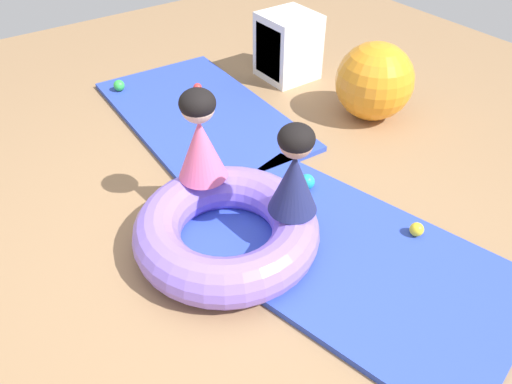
{
  "coord_description": "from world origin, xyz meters",
  "views": [
    {
      "loc": [
        1.63,
        -1.0,
        2.02
      ],
      "look_at": [
        -0.1,
        0.24,
        0.31
      ],
      "focal_mm": 35.13,
      "sensor_mm": 36.0,
      "label": 1
    }
  ],
  "objects_px": {
    "play_ball_yellow": "(417,229)",
    "storage_cube": "(286,47)",
    "play_ball_teal": "(307,182)",
    "play_ball_red": "(197,87)",
    "play_ball_green": "(119,85)",
    "child_in_pink": "(200,136)",
    "play_ball_orange": "(265,199)",
    "exercise_ball_large": "(374,81)",
    "play_ball_blue": "(197,110)",
    "child_in_navy": "(294,171)",
    "inflatable_cushion": "(226,230)",
    "play_ball_pink": "(219,172)",
    "play_ball_pink_second": "(294,235)"
  },
  "relations": [
    {
      "from": "play_ball_yellow",
      "to": "storage_cube",
      "type": "relative_size",
      "value": 0.14
    },
    {
      "from": "play_ball_teal",
      "to": "play_ball_pink_second",
      "type": "height_order",
      "value": "play_ball_teal"
    },
    {
      "from": "play_ball_yellow",
      "to": "play_ball_red",
      "type": "bearing_deg",
      "value": -176.68
    },
    {
      "from": "play_ball_pink",
      "to": "play_ball_red",
      "type": "relative_size",
      "value": 1.08
    },
    {
      "from": "play_ball_yellow",
      "to": "play_ball_pink_second",
      "type": "height_order",
      "value": "play_ball_pink_second"
    },
    {
      "from": "play_ball_teal",
      "to": "play_ball_pink_second",
      "type": "distance_m",
      "value": 0.49
    },
    {
      "from": "play_ball_blue",
      "to": "play_ball_teal",
      "type": "height_order",
      "value": "play_ball_teal"
    },
    {
      "from": "child_in_pink",
      "to": "play_ball_pink",
      "type": "distance_m",
      "value": 0.54
    },
    {
      "from": "play_ball_green",
      "to": "storage_cube",
      "type": "distance_m",
      "value": 1.46
    },
    {
      "from": "play_ball_red",
      "to": "play_ball_green",
      "type": "relative_size",
      "value": 0.77
    },
    {
      "from": "play_ball_pink_second",
      "to": "inflatable_cushion",
      "type": "bearing_deg",
      "value": -124.78
    },
    {
      "from": "play_ball_green",
      "to": "child_in_pink",
      "type": "bearing_deg",
      "value": -6.01
    },
    {
      "from": "inflatable_cushion",
      "to": "play_ball_pink",
      "type": "relative_size",
      "value": 13.25
    },
    {
      "from": "play_ball_teal",
      "to": "play_ball_orange",
      "type": "relative_size",
      "value": 1.12
    },
    {
      "from": "exercise_ball_large",
      "to": "play_ball_pink",
      "type": "bearing_deg",
      "value": -88.61
    },
    {
      "from": "play_ball_teal",
      "to": "play_ball_green",
      "type": "bearing_deg",
      "value": -167.63
    },
    {
      "from": "play_ball_teal",
      "to": "play_ball_green",
      "type": "distance_m",
      "value": 1.98
    },
    {
      "from": "play_ball_teal",
      "to": "storage_cube",
      "type": "xyz_separation_m",
      "value": [
        -1.4,
        0.92,
        0.19
      ]
    },
    {
      "from": "play_ball_blue",
      "to": "child_in_navy",
      "type": "bearing_deg",
      "value": -10.23
    },
    {
      "from": "play_ball_orange",
      "to": "exercise_ball_large",
      "type": "relative_size",
      "value": 0.15
    },
    {
      "from": "inflatable_cushion",
      "to": "play_ball_orange",
      "type": "relative_size",
      "value": 11.27
    },
    {
      "from": "child_in_navy",
      "to": "play_ball_blue",
      "type": "xyz_separation_m",
      "value": [
        -1.52,
        0.27,
        -0.44
      ]
    },
    {
      "from": "play_ball_blue",
      "to": "exercise_ball_large",
      "type": "relative_size",
      "value": 0.11
    },
    {
      "from": "play_ball_orange",
      "to": "play_ball_yellow",
      "type": "relative_size",
      "value": 1.13
    },
    {
      "from": "exercise_ball_large",
      "to": "play_ball_red",
      "type": "bearing_deg",
      "value": -139.0
    },
    {
      "from": "play_ball_yellow",
      "to": "play_ball_green",
      "type": "bearing_deg",
      "value": -165.94
    },
    {
      "from": "play_ball_teal",
      "to": "play_ball_green",
      "type": "xyz_separation_m",
      "value": [
        -1.93,
        -0.42,
        -0.0
      ]
    },
    {
      "from": "play_ball_orange",
      "to": "exercise_ball_large",
      "type": "height_order",
      "value": "exercise_ball_large"
    },
    {
      "from": "play_ball_pink",
      "to": "play_ball_teal",
      "type": "distance_m",
      "value": 0.57
    },
    {
      "from": "play_ball_teal",
      "to": "exercise_ball_large",
      "type": "height_order",
      "value": "exercise_ball_large"
    },
    {
      "from": "storage_cube",
      "to": "child_in_navy",
      "type": "bearing_deg",
      "value": -37.22
    },
    {
      "from": "child_in_navy",
      "to": "play_ball_green",
      "type": "xyz_separation_m",
      "value": [
        -2.23,
        -0.06,
        -0.43
      ]
    },
    {
      "from": "play_ball_red",
      "to": "play_ball_green",
      "type": "distance_m",
      "value": 0.66
    },
    {
      "from": "play_ball_pink",
      "to": "play_ball_yellow",
      "type": "relative_size",
      "value": 0.96
    },
    {
      "from": "play_ball_blue",
      "to": "play_ball_teal",
      "type": "relative_size",
      "value": 0.65
    },
    {
      "from": "child_in_navy",
      "to": "play_ball_yellow",
      "type": "relative_size",
      "value": 6.44
    },
    {
      "from": "inflatable_cushion",
      "to": "exercise_ball_large",
      "type": "height_order",
      "value": "exercise_ball_large"
    },
    {
      "from": "play_ball_pink",
      "to": "play_ball_pink_second",
      "type": "height_order",
      "value": "play_ball_pink_second"
    },
    {
      "from": "play_ball_pink_second",
      "to": "play_ball_pink",
      "type": "bearing_deg",
      "value": -178.94
    },
    {
      "from": "inflatable_cushion",
      "to": "play_ball_teal",
      "type": "height_order",
      "value": "inflatable_cushion"
    },
    {
      "from": "play_ball_pink",
      "to": "play_ball_blue",
      "type": "xyz_separation_m",
      "value": [
        -0.79,
        0.29,
        -0.01
      ]
    },
    {
      "from": "child_in_navy",
      "to": "play_ball_blue",
      "type": "distance_m",
      "value": 1.6
    },
    {
      "from": "child_in_pink",
      "to": "play_ball_teal",
      "type": "height_order",
      "value": "child_in_pink"
    },
    {
      "from": "play_ball_teal",
      "to": "play_ball_blue",
      "type": "bearing_deg",
      "value": -175.76
    },
    {
      "from": "play_ball_blue",
      "to": "inflatable_cushion",
      "type": "bearing_deg",
      "value": -23.64
    },
    {
      "from": "inflatable_cushion",
      "to": "play_ball_blue",
      "type": "relative_size",
      "value": 15.4
    },
    {
      "from": "play_ball_green",
      "to": "storage_cube",
      "type": "xyz_separation_m",
      "value": [
        0.54,
        1.34,
        0.19
      ]
    },
    {
      "from": "play_ball_teal",
      "to": "play_ball_yellow",
      "type": "relative_size",
      "value": 1.27
    },
    {
      "from": "inflatable_cushion",
      "to": "play_ball_red",
      "type": "distance_m",
      "value": 1.83
    },
    {
      "from": "inflatable_cushion",
      "to": "exercise_ball_large",
      "type": "bearing_deg",
      "value": 108.56
    }
  ]
}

